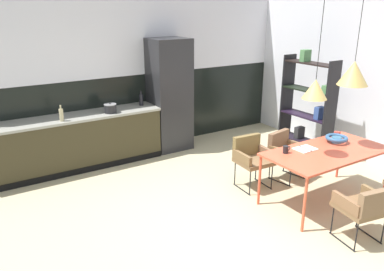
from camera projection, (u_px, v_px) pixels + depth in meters
name	position (u px, v px, depth m)	size (l,w,h in m)	color
ground_plane	(251.00, 222.00, 4.87)	(8.69, 8.69, 0.00)	tan
back_wall_splashback_dark	(140.00, 111.00, 7.27)	(6.30, 0.12, 1.41)	black
back_wall_panel_upper	(136.00, 35.00, 6.81)	(6.30, 0.12, 1.41)	silver
kitchen_counter	(69.00, 143.00, 6.33)	(3.11, 0.63, 0.90)	#362F1C
refrigerator_column	(170.00, 95.00, 7.10)	(0.70, 0.60, 2.06)	#232326
dining_table	(327.00, 154.00, 5.19)	(1.74, 0.88, 0.75)	#D75035
armchair_far_side	(251.00, 155.00, 5.71)	(0.51, 0.50, 0.77)	brown
armchair_corner_seat	(285.00, 149.00, 5.99)	(0.56, 0.55, 0.74)	brown
armchair_near_window	(366.00, 205.00, 4.31)	(0.56, 0.54, 0.72)	brown
fruit_bowl	(337.00, 138.00, 5.47)	(0.32, 0.32, 0.09)	#33607F
open_book	(305.00, 149.00, 5.22)	(0.29, 0.23, 0.02)	white
mug_white_ceramic	(337.00, 134.00, 5.70)	(0.12, 0.08, 0.08)	#B23D33
mug_glass_clear	(286.00, 149.00, 5.07)	(0.12, 0.07, 0.10)	black
cooking_pot	(110.00, 108.00, 6.41)	(0.21, 0.21, 0.18)	black
bottle_wine_green	(61.00, 115.00, 5.93)	(0.07, 0.07, 0.26)	tan
bottle_vinegar_dark	(141.00, 99.00, 6.87)	(0.07, 0.07, 0.26)	black
open_shelf_unit	(308.00, 104.00, 6.82)	(0.30, 1.03, 1.88)	black
pendant_lamp_over_table_near	(315.00, 89.00, 4.73)	(0.31, 0.31, 1.26)	black
pendant_lamp_over_table_far	(353.00, 73.00, 5.02)	(0.40, 0.40, 1.16)	black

